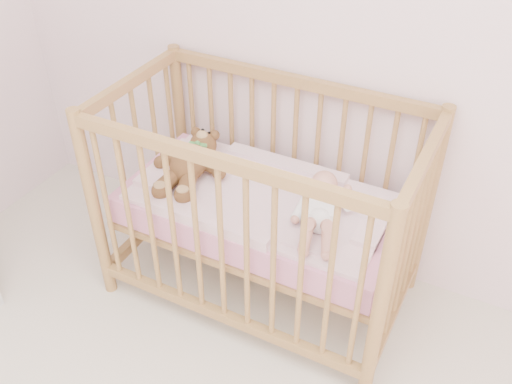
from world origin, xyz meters
The scene contains 6 objects.
wall_back centered at (0.00, 2.00, 1.35)m, with size 4.00×0.02×2.70m, color white.
crib centered at (-0.40, 1.60, 0.50)m, with size 1.36×0.76×1.00m, color #A57646, non-canonical shape.
mattress centered at (-0.40, 1.60, 0.49)m, with size 1.22×0.62×0.13m, color pink.
blanket centered at (-0.40, 1.60, 0.56)m, with size 1.10×0.58×0.06m, color #F7AABB, non-canonical shape.
baby centered at (-0.12, 1.58, 0.64)m, with size 0.25×0.52×0.13m, color white, non-canonical shape.
teddy_bear centered at (-0.75, 1.58, 0.65)m, with size 0.36×0.51×0.14m, color brown, non-canonical shape.
Camera 1 is at (0.48, -0.17, 2.08)m, focal length 40.00 mm.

